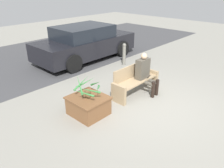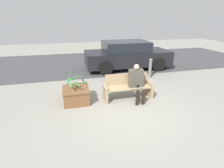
% 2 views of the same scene
% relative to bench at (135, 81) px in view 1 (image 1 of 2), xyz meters
% --- Properties ---
extents(ground_plane, '(30.00, 30.00, 0.00)m').
position_rel_bench_xyz_m(ground_plane, '(-0.26, -0.82, -0.40)').
color(ground_plane, gray).
extents(road_surface, '(20.00, 6.00, 0.01)m').
position_rel_bench_xyz_m(road_surface, '(-0.26, 5.33, -0.40)').
color(road_surface, '#424244').
rests_on(road_surface, ground_plane).
extents(bench, '(1.66, 0.49, 0.84)m').
position_rel_bench_xyz_m(bench, '(0.00, 0.00, 0.00)').
color(bench, tan).
rests_on(bench, ground_plane).
extents(person_seated, '(0.45, 0.63, 1.22)m').
position_rel_bench_xyz_m(person_seated, '(0.24, -0.18, 0.26)').
color(person_seated, '#4C473D').
rests_on(person_seated, ground_plane).
extents(planter_box, '(0.84, 0.90, 0.48)m').
position_rel_bench_xyz_m(planter_box, '(-1.73, 0.12, -0.14)').
color(planter_box, brown).
rests_on(planter_box, ground_plane).
extents(potted_plant, '(0.75, 0.73, 0.57)m').
position_rel_bench_xyz_m(potted_plant, '(-1.72, 0.11, 0.31)').
color(potted_plant, brown).
rests_on(potted_plant, planter_box).
extents(parked_car, '(4.43, 1.98, 1.45)m').
position_rel_bench_xyz_m(parked_car, '(1.13, 3.54, 0.32)').
color(parked_car, black).
rests_on(parked_car, ground_plane).
extents(bollard_post, '(0.15, 0.15, 0.89)m').
position_rel_bench_xyz_m(bollard_post, '(1.69, 1.84, 0.07)').
color(bollard_post, slate).
rests_on(bollard_post, ground_plane).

